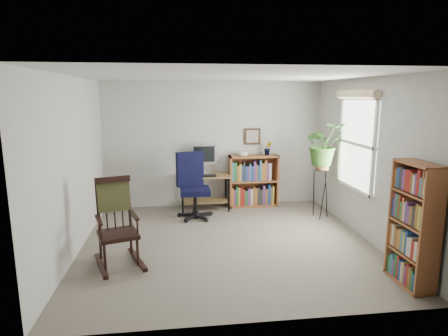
{
  "coord_description": "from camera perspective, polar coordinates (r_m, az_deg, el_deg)",
  "views": [
    {
      "loc": [
        -0.7,
        -5.18,
        2.14
      ],
      "look_at": [
        0.0,
        0.4,
        1.05
      ],
      "focal_mm": 30.0,
      "sensor_mm": 36.0,
      "label": 1
    }
  ],
  "objects": [
    {
      "name": "floor",
      "position": [
        5.65,
        0.52,
        -11.3
      ],
      "size": [
        4.2,
        4.0,
        0.0
      ],
      "primitive_type": "cube",
      "color": "slate",
      "rests_on": "ground"
    },
    {
      "name": "ceiling",
      "position": [
        5.23,
        0.56,
        13.81
      ],
      "size": [
        4.2,
        4.0,
        0.0
      ],
      "primitive_type": "cube",
      "color": "silver",
      "rests_on": "ground"
    },
    {
      "name": "wall_back",
      "position": [
        7.27,
        -1.58,
        3.55
      ],
      "size": [
        4.2,
        0.0,
        2.4
      ],
      "primitive_type": "cube",
      "color": "#BABAB6",
      "rests_on": "ground"
    },
    {
      "name": "wall_front",
      "position": [
        3.39,
        5.1,
        -5.21
      ],
      "size": [
        4.2,
        0.0,
        2.4
      ],
      "primitive_type": "cube",
      "color": "#BABAB6",
      "rests_on": "ground"
    },
    {
      "name": "wall_left",
      "position": [
        5.45,
        -21.93,
        0.22
      ],
      "size": [
        0.0,
        4.0,
        2.4
      ],
      "primitive_type": "cube",
      "color": "#BABAB6",
      "rests_on": "ground"
    },
    {
      "name": "wall_right",
      "position": [
        5.96,
        20.97,
        1.17
      ],
      "size": [
        0.0,
        4.0,
        2.4
      ],
      "primitive_type": "cube",
      "color": "#BABAB6",
      "rests_on": "ground"
    },
    {
      "name": "window",
      "position": [
        6.18,
        19.47,
        3.47
      ],
      "size": [
        0.12,
        1.2,
        1.5
      ],
      "primitive_type": null,
      "color": "white",
      "rests_on": "wall_right"
    },
    {
      "name": "desk",
      "position": [
        7.13,
        -2.92,
        -3.71
      ],
      "size": [
        0.93,
        0.51,
        0.67
      ],
      "primitive_type": null,
      "color": "olive",
      "rests_on": "floor"
    },
    {
      "name": "monitor",
      "position": [
        7.14,
        -3.05,
        1.35
      ],
      "size": [
        0.46,
        0.16,
        0.56
      ],
      "primitive_type": null,
      "color": "#AFAFB4",
      "rests_on": "desk"
    },
    {
      "name": "keyboard",
      "position": [
        6.93,
        -2.87,
        -1.19
      ],
      "size": [
        0.4,
        0.15,
        0.02
      ],
      "primitive_type": "cube",
      "color": "black",
      "rests_on": "desk"
    },
    {
      "name": "office_chair",
      "position": [
        6.57,
        -4.45,
        -2.71
      ],
      "size": [
        0.81,
        0.81,
        1.18
      ],
      "primitive_type": null,
      "rotation": [
        0.0,
        0.0,
        0.33
      ],
      "color": "black",
      "rests_on": "floor"
    },
    {
      "name": "rocking_chair",
      "position": [
        4.93,
        -15.96,
        -8.01
      ],
      "size": [
        0.87,
        1.12,
        1.15
      ],
      "primitive_type": null,
      "rotation": [
        0.0,
        0.0,
        0.31
      ],
      "color": "black",
      "rests_on": "floor"
    },
    {
      "name": "low_bookshelf",
      "position": [
        7.33,
        4.48,
        -1.95
      ],
      "size": [
        0.95,
        0.32,
        1.01
      ],
      "primitive_type": null,
      "color": "#985631",
      "rests_on": "floor"
    },
    {
      "name": "tall_bookshelf",
      "position": [
        4.76,
        26.98,
        -7.75
      ],
      "size": [
        0.27,
        0.62,
        1.42
      ],
      "primitive_type": null,
      "color": "#985631",
      "rests_on": "floor"
    },
    {
      "name": "plant_stand",
      "position": [
        6.82,
        14.61,
        -3.2
      ],
      "size": [
        0.3,
        0.3,
        1.02
      ],
      "primitive_type": null,
      "rotation": [
        0.0,
        0.0,
        -0.07
      ],
      "color": "black",
      "rests_on": "floor"
    },
    {
      "name": "spider_plant",
      "position": [
        6.64,
        15.09,
        6.62
      ],
      "size": [
        1.69,
        1.88,
        1.46
      ],
      "primitive_type": "imported",
      "color": "#315F21",
      "rests_on": "plant_stand"
    },
    {
      "name": "potted_plant_small",
      "position": [
        7.3,
        6.69,
        2.39
      ],
      "size": [
        0.13,
        0.24,
        0.11
      ],
      "primitive_type": "imported",
      "color": "#315F21",
      "rests_on": "low_bookshelf"
    },
    {
      "name": "framed_picture",
      "position": [
        7.34,
        4.35,
        4.82
      ],
      "size": [
        0.32,
        0.04,
        0.32
      ],
      "primitive_type": null,
      "color": "black",
      "rests_on": "wall_back"
    }
  ]
}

